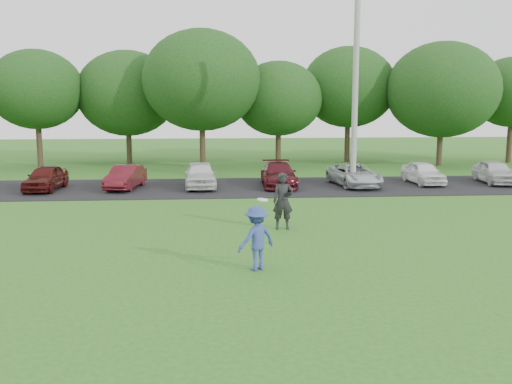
{
  "coord_description": "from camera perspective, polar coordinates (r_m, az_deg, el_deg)",
  "views": [
    {
      "loc": [
        -1.42,
        -14.71,
        4.25
      ],
      "look_at": [
        0.0,
        3.5,
        1.3
      ],
      "focal_mm": 40.0,
      "sensor_mm": 36.0,
      "label": 1
    }
  ],
  "objects": [
    {
      "name": "camera_bystander",
      "position": [
        18.9,
        2.72,
        -0.91
      ],
      "size": [
        0.69,
        0.46,
        1.89
      ],
      "color": "black",
      "rests_on": "ground"
    },
    {
      "name": "utility_pole",
      "position": [
        27.96,
        9.93,
        11.02
      ],
      "size": [
        0.28,
        0.28,
        10.44
      ],
      "primitive_type": "cylinder",
      "color": "#9D9E99",
      "rests_on": "ground"
    },
    {
      "name": "frisbee_player",
      "position": [
        14.37,
        0.05,
        -4.63
      ],
      "size": [
        1.22,
        1.07,
        1.87
      ],
      "color": "#344792",
      "rests_on": "ground"
    },
    {
      "name": "parked_cars",
      "position": [
        28.0,
        -1.35,
        1.69
      ],
      "size": [
        27.96,
        4.28,
        1.26
      ],
      "color": "#521215",
      "rests_on": "parking_lot"
    },
    {
      "name": "parking_lot",
      "position": [
        28.07,
        -1.5,
        0.49
      ],
      "size": [
        32.0,
        6.5,
        0.03
      ],
      "primitive_type": "cube",
      "color": "black",
      "rests_on": "ground"
    },
    {
      "name": "ground",
      "position": [
        15.38,
        1.02,
        -6.87
      ],
      "size": [
        100.0,
        100.0,
        0.0
      ],
      "primitive_type": "plane",
      "color": "#2D651D",
      "rests_on": "ground"
    },
    {
      "name": "tree_row",
      "position": [
        37.59,
        0.02,
        10.17
      ],
      "size": [
        42.39,
        9.85,
        8.64
      ],
      "color": "#38281C",
      "rests_on": "ground"
    }
  ]
}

